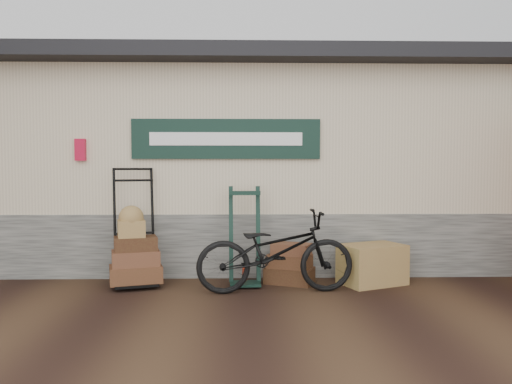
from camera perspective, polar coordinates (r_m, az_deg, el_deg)
ground at (r=6.16m, az=-0.85°, el=-11.84°), size 80.00×80.00×0.00m
station_building at (r=8.69m, az=-1.06°, el=3.24°), size 14.40×4.10×3.20m
porter_trolley at (r=6.81m, az=-13.73°, el=-3.71°), size 0.93×0.79×1.59m
green_barrow at (r=6.62m, az=-1.29°, el=-5.05°), size 0.49×0.42×1.30m
suitcase_stack at (r=6.78m, az=3.84°, el=-8.10°), size 0.72×0.59×0.55m
wicker_hamper at (r=6.90m, az=13.14°, el=-8.05°), size 0.96×0.81×0.53m
bicycle at (r=6.23m, az=2.21°, el=-6.31°), size 0.84×2.01×1.14m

